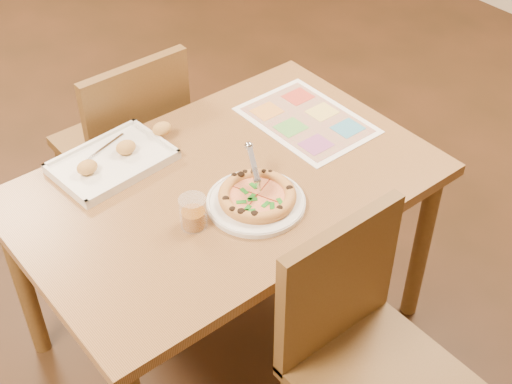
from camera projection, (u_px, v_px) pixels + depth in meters
dining_table at (226, 201)px, 2.28m from camera, size 1.30×0.85×0.72m
chair_near at (358, 331)px, 1.97m from camera, size 0.42×0.42×0.47m
chair_far at (129, 133)px, 2.68m from camera, size 0.42×0.42×0.47m
plate at (256, 203)px, 2.14m from camera, size 0.37×0.37×0.02m
pizza at (257, 196)px, 2.13m from camera, size 0.24×0.24×0.04m
pizza_cutter at (254, 169)px, 2.13m from camera, size 0.08×0.15×0.09m
appetizer_tray at (115, 160)px, 2.28m from camera, size 0.43×0.28×0.06m
glass_tumbler at (193, 214)px, 2.04m from camera, size 0.08×0.08×0.10m
menu at (307, 120)px, 2.47m from camera, size 0.32×0.44×0.00m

